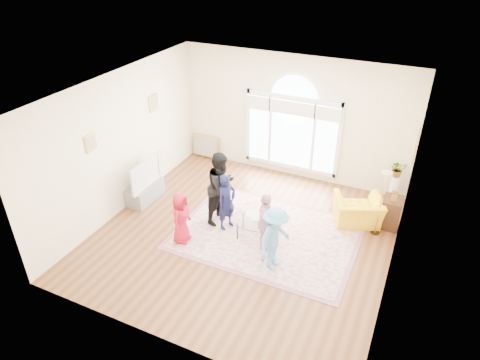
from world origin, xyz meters
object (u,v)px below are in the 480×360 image
at_px(television, 143,172).
at_px(armchair, 358,211).
at_px(coffee_table, 257,222).
at_px(area_rug, 267,235).
at_px(tv_console, 145,192).

distance_m(television, armchair, 5.01).
bearing_deg(armchair, coffee_table, 14.30).
bearing_deg(armchair, area_rug, 14.14).
height_order(area_rug, tv_console, tv_console).
height_order(tv_console, coffee_table, coffee_table).
bearing_deg(coffee_table, area_rug, 31.86).
bearing_deg(area_rug, tv_console, 178.72).
distance_m(tv_console, coffee_table, 3.03).
xyz_separation_m(area_rug, tv_console, (-3.21, 0.07, 0.20)).
height_order(tv_console, armchair, armchair).
relative_size(area_rug, armchair, 3.62).
relative_size(area_rug, television, 3.05).
bearing_deg(tv_console, area_rug, -1.28).
bearing_deg(television, area_rug, -1.29).
xyz_separation_m(area_rug, coffee_table, (-0.19, -0.15, 0.39)).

